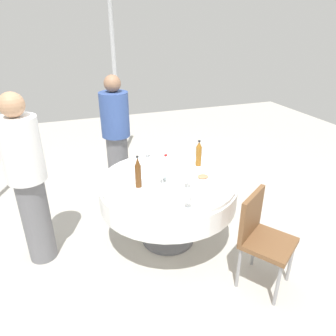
{
  "coord_description": "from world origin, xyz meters",
  "views": [
    {
      "loc": [
        -0.91,
        -2.57,
        2.15
      ],
      "look_at": [
        0.0,
        0.0,
        0.86
      ],
      "focal_mm": 33.1,
      "sensor_mm": 36.0,
      "label": 1
    }
  ],
  "objects": [
    {
      "name": "ground_plane",
      "position": [
        0.0,
        0.0,
        0.0
      ],
      "size": [
        10.0,
        10.0,
        0.0
      ],
      "primitive_type": "plane",
      "color": "#B7B2A8"
    },
    {
      "name": "dining_table",
      "position": [
        0.0,
        0.0,
        0.59
      ],
      "size": [
        1.38,
        1.38,
        0.74
      ],
      "color": "white",
      "rests_on": "ground_plane"
    },
    {
      "name": "bottle_clear_west",
      "position": [
        -0.02,
        -0.01,
        0.86
      ],
      "size": [
        0.07,
        0.07,
        0.26
      ],
      "color": "silver",
      "rests_on": "dining_table"
    },
    {
      "name": "bottle_brown_north",
      "position": [
        -0.32,
        -0.06,
        0.89
      ],
      "size": [
        0.06,
        0.06,
        0.31
      ],
      "color": "#593314",
      "rests_on": "dining_table"
    },
    {
      "name": "bottle_amber_south",
      "position": [
        0.41,
        0.18,
        0.87
      ],
      "size": [
        0.06,
        0.06,
        0.28
      ],
      "color": "#8C5619",
      "rests_on": "dining_table"
    },
    {
      "name": "wine_glass_rear",
      "position": [
        -0.02,
        -0.56,
        0.83
      ],
      "size": [
        0.06,
        0.06,
        0.13
      ],
      "color": "white",
      "rests_on": "dining_table"
    },
    {
      "name": "wine_glass_far",
      "position": [
        -0.05,
        0.58,
        0.84
      ],
      "size": [
        0.06,
        0.06,
        0.14
      ],
      "color": "white",
      "rests_on": "dining_table"
    },
    {
      "name": "wine_glass_left",
      "position": [
        -0.08,
        -0.08,
        0.85
      ],
      "size": [
        0.07,
        0.07,
        0.14
      ],
      "color": "white",
      "rests_on": "dining_table"
    },
    {
      "name": "wine_glass_outer",
      "position": [
        0.1,
        -0.25,
        0.85
      ],
      "size": [
        0.06,
        0.06,
        0.16
      ],
      "color": "white",
      "rests_on": "dining_table"
    },
    {
      "name": "plate_right",
      "position": [
        0.26,
        0.39,
        0.75
      ],
      "size": [
        0.22,
        0.22,
        0.02
      ],
      "color": "white",
      "rests_on": "dining_table"
    },
    {
      "name": "plate_east",
      "position": [
        0.32,
        -0.12,
        0.75
      ],
      "size": [
        0.24,
        0.24,
        0.04
      ],
      "color": "white",
      "rests_on": "dining_table"
    },
    {
      "name": "fork_north",
      "position": [
        -0.19,
        0.23,
        0.74
      ],
      "size": [
        0.17,
        0.09,
        0.0
      ],
      "primitive_type": "cube",
      "rotation": [
        0.0,
        0.0,
        5.85
      ],
      "color": "silver",
      "rests_on": "dining_table"
    },
    {
      "name": "folded_napkin",
      "position": [
        0.12,
        -0.41,
        0.75
      ],
      "size": [
        0.17,
        0.17,
        0.02
      ],
      "primitive_type": "cube",
      "rotation": [
        0.0,
        0.0,
        -0.08
      ],
      "color": "white",
      "rests_on": "dining_table"
    },
    {
      "name": "person_west",
      "position": [
        -0.31,
        1.0,
        0.84
      ],
      "size": [
        0.34,
        0.34,
        1.61
      ],
      "rotation": [
        0.0,
        0.0,
        0.3
      ],
      "color": "slate",
      "rests_on": "ground_plane"
    },
    {
      "name": "person_north",
      "position": [
        -1.27,
        0.16,
        0.87
      ],
      "size": [
        0.34,
        0.34,
        1.65
      ],
      "rotation": [
        0.0,
        0.0,
        1.44
      ],
      "color": "slate",
      "rests_on": "ground_plane"
    },
    {
      "name": "chair_left",
      "position": [
        0.55,
        -0.82,
        0.52
      ],
      "size": [
        0.56,
        0.56,
        0.87
      ],
      "rotation": [
        0.0,
        0.0,
        3.73
      ],
      "color": "brown",
      "rests_on": "ground_plane"
    },
    {
      "name": "tent_pole_main",
      "position": [
        -0.05,
        2.28,
        1.32
      ],
      "size": [
        0.07,
        0.07,
        2.65
      ],
      "primitive_type": "cylinder",
      "color": "#B2B5B7",
      "rests_on": "ground_plane"
    }
  ]
}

